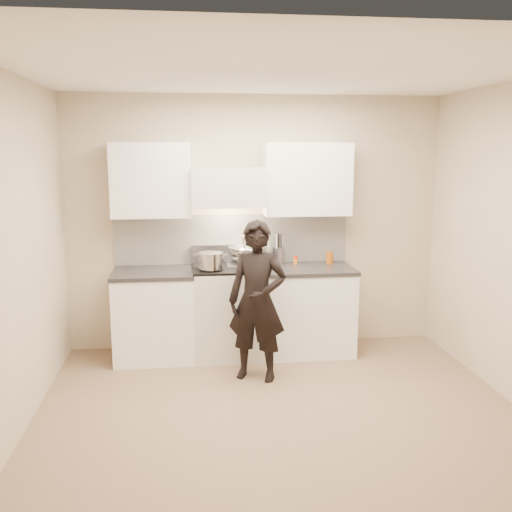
# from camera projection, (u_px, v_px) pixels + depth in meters

# --- Properties ---
(ground_plane) EXTENTS (4.00, 4.00, 0.00)m
(ground_plane) POSITION_uv_depth(u_px,v_px,m) (280.00, 413.00, 4.68)
(ground_plane) COLOR #7F654F
(room_shell) EXTENTS (4.04, 3.54, 2.70)m
(room_shell) POSITION_uv_depth(u_px,v_px,m) (268.00, 214.00, 4.74)
(room_shell) COLOR #C5B499
(room_shell) RESTS_ON ground
(stove) EXTENTS (0.76, 0.65, 0.96)m
(stove) POSITION_uv_depth(u_px,v_px,m) (230.00, 311.00, 5.95)
(stove) COLOR silver
(stove) RESTS_ON ground
(counter_right) EXTENTS (0.92, 0.67, 0.92)m
(counter_right) POSITION_uv_depth(u_px,v_px,m) (308.00, 309.00, 6.05)
(counter_right) COLOR white
(counter_right) RESTS_ON ground
(counter_left) EXTENTS (0.82, 0.67, 0.92)m
(counter_left) POSITION_uv_depth(u_px,v_px,m) (155.00, 314.00, 5.86)
(counter_left) COLOR white
(counter_left) RESTS_ON ground
(wok) EXTENTS (0.41, 0.51, 0.33)m
(wok) POSITION_uv_depth(u_px,v_px,m) (248.00, 252.00, 6.00)
(wok) COLOR #B6B6B6
(wok) RESTS_ON stove
(stock_pot) EXTENTS (0.34, 0.29, 0.16)m
(stock_pot) POSITION_uv_depth(u_px,v_px,m) (211.00, 261.00, 5.68)
(stock_pot) COLOR #B6B6B6
(stock_pot) RESTS_ON stove
(utensil_crock) EXTENTS (0.12, 0.12, 0.33)m
(utensil_crock) POSITION_uv_depth(u_px,v_px,m) (278.00, 254.00, 6.13)
(utensil_crock) COLOR gray
(utensil_crock) RESTS_ON counter_right
(spice_jar) EXTENTS (0.04, 0.04, 0.09)m
(spice_jar) POSITION_uv_depth(u_px,v_px,m) (296.00, 260.00, 6.09)
(spice_jar) COLOR orange
(spice_jar) RESTS_ON counter_right
(oil_glass) EXTENTS (0.07, 0.07, 0.13)m
(oil_glass) POSITION_uv_depth(u_px,v_px,m) (330.00, 258.00, 6.14)
(oil_glass) COLOR #B0510E
(oil_glass) RESTS_ON counter_right
(person) EXTENTS (0.64, 0.54, 1.50)m
(person) POSITION_uv_depth(u_px,v_px,m) (257.00, 301.00, 5.27)
(person) COLOR black
(person) RESTS_ON ground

